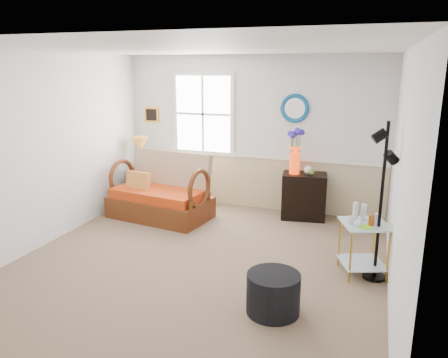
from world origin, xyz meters
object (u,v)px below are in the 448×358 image
(side_table, at_px, (363,249))
(lamp_stand, at_px, (143,185))
(ottoman, at_px, (273,293))
(loveseat, at_px, (160,187))
(cabinet, at_px, (304,196))
(floor_lamp, at_px, (381,203))

(side_table, bearing_deg, lamp_stand, 157.12)
(ottoman, bearing_deg, lamp_stand, 137.67)
(loveseat, distance_m, ottoman, 3.27)
(loveseat, bearing_deg, ottoman, -34.13)
(cabinet, bearing_deg, side_table, -68.98)
(lamp_stand, height_order, ottoman, lamp_stand)
(cabinet, relative_size, floor_lamp, 0.40)
(loveseat, bearing_deg, lamp_stand, 145.20)
(floor_lamp, distance_m, ottoman, 1.63)
(ottoman, bearing_deg, loveseat, 137.81)
(loveseat, distance_m, side_table, 3.37)
(loveseat, relative_size, floor_lamp, 0.86)
(loveseat, bearing_deg, side_table, -9.47)
(cabinet, xyz_separation_m, floor_lamp, (1.15, -1.81, 0.55))
(floor_lamp, bearing_deg, side_table, 143.90)
(cabinet, xyz_separation_m, side_table, (1.00, -1.76, -0.05))
(cabinet, distance_m, side_table, 2.03)
(floor_lamp, bearing_deg, cabinet, 104.59)
(side_table, bearing_deg, loveseat, 162.48)
(loveseat, xyz_separation_m, side_table, (3.21, -1.01, -0.20))
(loveseat, relative_size, cabinet, 2.14)
(side_table, xyz_separation_m, floor_lamp, (0.15, -0.05, 0.60))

